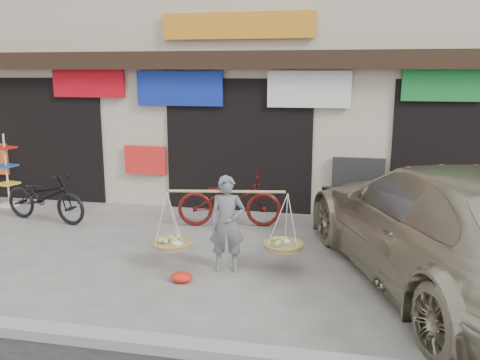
% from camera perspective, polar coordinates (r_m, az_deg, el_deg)
% --- Properties ---
extents(ground, '(70.00, 70.00, 0.00)m').
position_cam_1_polar(ground, '(7.43, -5.87, -10.44)').
color(ground, gray).
rests_on(ground, ground).
extents(kerb, '(70.00, 0.25, 0.12)m').
position_cam_1_polar(kerb, '(5.72, -12.23, -17.27)').
color(kerb, gray).
rests_on(kerb, ground).
extents(shophouse_block, '(14.00, 6.32, 7.00)m').
position_cam_1_polar(shophouse_block, '(13.13, 2.55, 14.77)').
color(shophouse_block, beige).
rests_on(shophouse_block, ground).
extents(street_vendor, '(2.15, 0.83, 1.40)m').
position_cam_1_polar(street_vendor, '(7.32, -1.44, -5.44)').
color(street_vendor, slate).
rests_on(street_vendor, ground).
extents(bike_0, '(1.95, 1.00, 0.98)m').
position_cam_1_polar(bike_0, '(10.42, -21.03, -1.75)').
color(bike_0, black).
rests_on(bike_0, ground).
extents(bike_2, '(2.01, 1.02, 1.01)m').
position_cam_1_polar(bike_2, '(9.43, -1.20, -2.23)').
color(bike_2, '#53100E').
rests_on(bike_2, ground).
extents(suv, '(4.19, 6.25, 1.68)m').
position_cam_1_polar(suv, '(7.25, 22.26, -4.84)').
color(suv, '#A9A088').
rests_on(suv, ground).
extents(display_rack, '(0.44, 0.44, 1.56)m').
position_cam_1_polar(display_rack, '(11.91, -24.68, 0.29)').
color(display_rack, silver).
rests_on(display_rack, ground).
extents(red_bag, '(0.31, 0.25, 0.14)m').
position_cam_1_polar(red_bag, '(7.15, -6.55, -10.78)').
color(red_bag, red).
rests_on(red_bag, ground).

